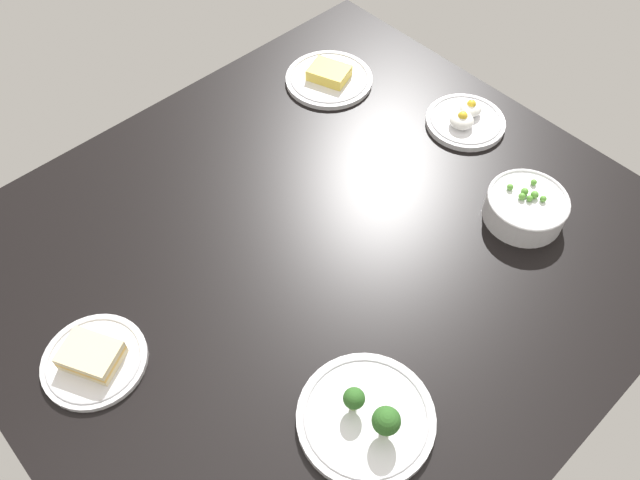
{
  "coord_description": "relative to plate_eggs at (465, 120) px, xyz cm",
  "views": [
    {
      "loc": [
        47.46,
        51.28,
        99.56
      ],
      "look_at": [
        0.0,
        0.0,
        6.0
      ],
      "focal_mm": 35.55,
      "sensor_mm": 36.0,
      "label": 1
    }
  ],
  "objects": [
    {
      "name": "dining_table",
      "position": [
        45.65,
        2.85,
        -3.29
      ],
      "size": [
        120.1,
        108.75,
        4.0
      ],
      "primitive_type": "cube",
      "color": "black",
      "rests_on": "ground"
    },
    {
      "name": "plate_eggs",
      "position": [
        0.0,
        0.0,
        0.0
      ],
      "size": [
        17.17,
        17.17,
        5.06
      ],
      "color": "silver",
      "rests_on": "dining_table"
    },
    {
      "name": "plate_broccoli",
      "position": [
        63.19,
        32.44,
        0.2
      ],
      "size": [
        21.6,
        21.6,
        7.96
      ],
      "color": "silver",
      "rests_on": "dining_table"
    },
    {
      "name": "plate_sandwich",
      "position": [
        88.91,
        -4.88,
        -0.0
      ],
      "size": [
        17.25,
        17.25,
        4.23
      ],
      "color": "silver",
      "rests_on": "dining_table"
    },
    {
      "name": "bowl_peas",
      "position": [
        12.11,
        24.21,
        1.7
      ],
      "size": [
        15.46,
        15.46,
        6.69
      ],
      "color": "silver",
      "rests_on": "dining_table"
    },
    {
      "name": "plate_cheese",
      "position": [
        11.84,
        -30.61,
        -0.24
      ],
      "size": [
        20.11,
        20.11,
        3.7
      ],
      "color": "silver",
      "rests_on": "dining_table"
    }
  ]
}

